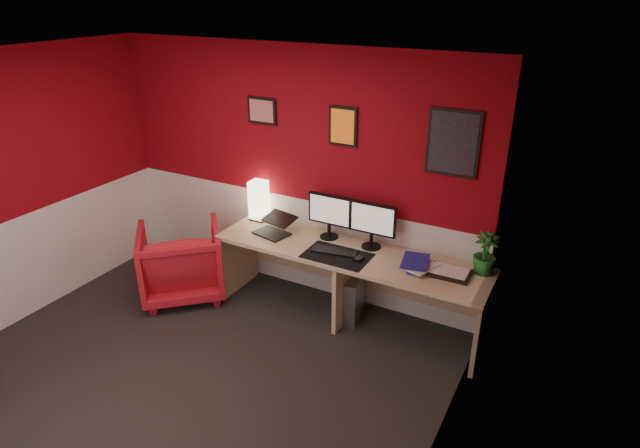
{
  "coord_description": "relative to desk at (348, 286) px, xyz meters",
  "views": [
    {
      "loc": [
        2.61,
        -2.52,
        2.98
      ],
      "look_at": [
        0.6,
        1.21,
        1.05
      ],
      "focal_mm": 29.68,
      "sensor_mm": 36.0,
      "label": 1
    }
  ],
  "objects": [
    {
      "name": "zen_tray",
      "position": [
        0.93,
        0.03,
        0.38
      ],
      "size": [
        0.35,
        0.26,
        0.03
      ],
      "primitive_type": "cube",
      "rotation": [
        0.0,
        0.0,
        0.02
      ],
      "color": "black",
      "rests_on": "desk"
    },
    {
      "name": "wall_left",
      "position": [
        -2.79,
        -1.41,
        0.89
      ],
      "size": [
        0.01,
        3.5,
        2.5
      ],
      "primitive_type": "cube",
      "color": "maroon",
      "rests_on": "ground"
    },
    {
      "name": "wainscot_back",
      "position": [
        -0.79,
        0.34,
        0.14
      ],
      "size": [
        4.0,
        0.01,
        1.0
      ],
      "primitive_type": "cube",
      "color": "silver",
      "rests_on": "ground"
    },
    {
      "name": "potted_plant",
      "position": [
        1.17,
        0.2,
        0.55
      ],
      "size": [
        0.23,
        0.23,
        0.37
      ],
      "primitive_type": "imported",
      "rotation": [
        0.0,
        0.0,
        0.1
      ],
      "color": "#19591E",
      "rests_on": "desk"
    },
    {
      "name": "pc_tower",
      "position": [
        0.01,
        0.07,
        -0.14
      ],
      "size": [
        0.27,
        0.48,
        0.45
      ],
      "primitive_type": "cube",
      "rotation": [
        0.0,
        0.0,
        0.17
      ],
      "color": "#99999E",
      "rests_on": "ground"
    },
    {
      "name": "art_left",
      "position": [
        -1.12,
        0.33,
        1.49
      ],
      "size": [
        0.32,
        0.02,
        0.26
      ],
      "primitive_type": "cube",
      "color": "red",
      "rests_on": "wall_back"
    },
    {
      "name": "wall_back",
      "position": [
        -0.79,
        0.34,
        0.89
      ],
      "size": [
        4.0,
        0.01,
        2.5
      ],
      "primitive_type": "cube",
      "color": "maroon",
      "rests_on": "ground"
    },
    {
      "name": "ceiling",
      "position": [
        -0.79,
        -1.41,
        2.13
      ],
      "size": [
        4.0,
        3.5,
        0.01
      ],
      "primitive_type": "cube",
      "color": "white",
      "rests_on": "ground"
    },
    {
      "name": "shoji_lamp",
      "position": [
        -1.14,
        0.23,
        0.56
      ],
      "size": [
        0.16,
        0.16,
        0.4
      ],
      "primitive_type": "cube",
      "color": "#FFE5B2",
      "rests_on": "desk"
    },
    {
      "name": "book_middle",
      "position": [
        0.6,
        0.02,
        0.4
      ],
      "size": [
        0.3,
        0.34,
        0.02
      ],
      "primitive_type": "imported",
      "rotation": [
        0.0,
        0.0,
        -0.35
      ],
      "color": "silver",
      "rests_on": "book_bottom"
    },
    {
      "name": "laptop",
      "position": [
        -0.83,
        -0.02,
        0.47
      ],
      "size": [
        0.37,
        0.29,
        0.22
      ],
      "primitive_type": "cube",
      "rotation": [
        0.0,
        0.0,
        -0.21
      ],
      "color": "black",
      "rests_on": "desk"
    },
    {
      "name": "mouse",
      "position": [
        0.15,
        -0.12,
        0.39
      ],
      "size": [
        0.08,
        0.11,
        0.03
      ],
      "primitive_type": "cube",
      "rotation": [
        0.0,
        0.0,
        -0.19
      ],
      "color": "black",
      "rests_on": "desk_mat"
    },
    {
      "name": "monitor_right",
      "position": [
        0.14,
        0.18,
        0.66
      ],
      "size": [
        0.45,
        0.06,
        0.58
      ],
      "primitive_type": "cube",
      "color": "black",
      "rests_on": "desk"
    },
    {
      "name": "desk_mat",
      "position": [
        -0.06,
        -0.12,
        0.37
      ],
      "size": [
        0.6,
        0.38,
        0.01
      ],
      "primitive_type": "cube",
      "color": "black",
      "rests_on": "desk"
    },
    {
      "name": "monitor_left",
      "position": [
        -0.3,
        0.19,
        0.66
      ],
      "size": [
        0.45,
        0.06,
        0.58
      ],
      "primitive_type": "cube",
      "color": "black",
      "rests_on": "desk"
    },
    {
      "name": "art_center",
      "position": [
        -0.24,
        0.33,
        1.44
      ],
      "size": [
        0.28,
        0.02,
        0.36
      ],
      "primitive_type": "cube",
      "color": "orange",
      "rests_on": "wall_back"
    },
    {
      "name": "wall_right",
      "position": [
        1.21,
        -1.41,
        0.89
      ],
      "size": [
        0.01,
        3.5,
        2.5
      ],
      "primitive_type": "cube",
      "color": "maroon",
      "rests_on": "ground"
    },
    {
      "name": "ground",
      "position": [
        -0.79,
        -1.41,
        -0.36
      ],
      "size": [
        4.0,
        3.5,
        0.01
      ],
      "primitive_type": "cube",
      "color": "black",
      "rests_on": "ground"
    },
    {
      "name": "wainscot_left",
      "position": [
        -2.79,
        -1.41,
        0.14
      ],
      "size": [
        0.01,
        3.5,
        1.0
      ],
      "primitive_type": "cube",
      "color": "silver",
      "rests_on": "ground"
    },
    {
      "name": "book_top",
      "position": [
        0.52,
        -0.02,
        0.43
      ],
      "size": [
        0.28,
        0.34,
        0.03
      ],
      "primitive_type": "imported",
      "rotation": [
        0.0,
        0.0,
        0.2
      ],
      "color": "navy",
      "rests_on": "book_middle"
    },
    {
      "name": "desk",
      "position": [
        0.0,
        0.0,
        0.0
      ],
      "size": [
        2.6,
        0.65,
        0.73
      ],
      "primitive_type": "cube",
      "color": "tan",
      "rests_on": "ground"
    },
    {
      "name": "keyboard",
      "position": [
        -0.11,
        -0.07,
        0.38
      ],
      "size": [
        0.44,
        0.21,
        0.02
      ],
      "primitive_type": "cube",
      "rotation": [
        0.0,
        0.0,
        0.17
      ],
      "color": "black",
      "rests_on": "desk_mat"
    },
    {
      "name": "art_right",
      "position": [
        0.77,
        0.33,
        1.42
      ],
      "size": [
        0.44,
        0.02,
        0.56
      ],
      "primitive_type": "cube",
      "color": "black",
      "rests_on": "wall_back"
    },
    {
      "name": "wainscot_right",
      "position": [
        1.2,
        -1.41,
        0.14
      ],
      "size": [
        0.01,
        3.5,
        1.0
      ],
      "primitive_type": "cube",
      "color": "silver",
      "rests_on": "ground"
    },
    {
      "name": "book_bottom",
      "position": [
        0.57,
        -0.02,
        0.38
      ],
      "size": [
        0.27,
        0.32,
        0.03
      ],
      "primitive_type": "imported",
      "rotation": [
        0.0,
        0.0,
        0.33
      ],
      "color": "navy",
      "rests_on": "desk"
    },
    {
      "name": "armchair",
      "position": [
        -1.71,
        -0.39,
        0.01
      ],
      "size": [
        1.15,
        1.15,
        0.75
      ],
      "primitive_type": "imported",
      "rotation": [
        0.0,
        0.0,
        3.88
      ],
      "color": "red",
      "rests_on": "ground"
    }
  ]
}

